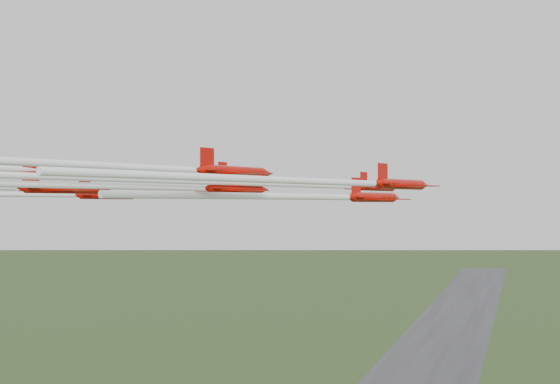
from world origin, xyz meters
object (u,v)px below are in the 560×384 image
(jet_row3_mid, at_px, (168,187))
(jet_row3_right, at_px, (341,182))
(jet_row2_right, at_px, (328,197))
(jet_row4_right, at_px, (153,168))
(jet_row2_left, at_px, (197,177))
(jet_lead, at_px, (301,185))

(jet_row3_mid, xyz_separation_m, jet_row3_right, (18.51, -4.03, 0.25))
(jet_row2_right, height_order, jet_row4_right, jet_row4_right)
(jet_row2_right, height_order, jet_row3_right, jet_row3_right)
(jet_row2_left, xyz_separation_m, jet_row3_right, (23.58, -23.00, -1.46))
(jet_row3_mid, bearing_deg, jet_row3_right, 7.42)
(jet_lead, relative_size, jet_row2_right, 1.39)
(jet_row2_left, bearing_deg, jet_row2_right, -4.24)
(jet_row2_right, xyz_separation_m, jet_row3_mid, (-13.46, -12.01, 0.88))
(jet_row3_right, xyz_separation_m, jet_row4_right, (-12.18, -12.01, 0.88))
(jet_lead, bearing_deg, jet_row2_right, -36.02)
(jet_row2_right, bearing_deg, jet_row3_mid, -118.40)
(jet_lead, distance_m, jet_row3_mid, 21.68)
(jet_lead, height_order, jet_row3_mid, jet_lead)
(jet_row4_right, bearing_deg, jet_row2_right, 96.34)
(jet_row4_right, bearing_deg, jet_row3_mid, 132.14)
(jet_row2_left, xyz_separation_m, jet_row3_mid, (5.07, -18.97, -1.72))
(jet_row3_mid, bearing_deg, jet_row2_left, 124.67)
(jet_row2_left, height_order, jet_row3_right, jet_row2_left)
(jet_lead, distance_m, jet_row3_right, 26.33)
(jet_row2_left, relative_size, jet_row3_right, 0.98)
(jet_row3_mid, relative_size, jet_row3_right, 1.05)
(jet_row3_mid, xyz_separation_m, jet_row4_right, (6.33, -16.04, 1.13))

